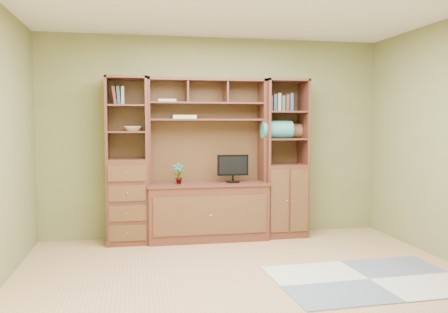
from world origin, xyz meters
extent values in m
cube|color=tan|center=(0.00, 0.00, 0.00)|extent=(4.60, 4.10, 0.04)
cube|color=olive|center=(0.00, 2.00, 1.30)|extent=(4.50, 0.04, 2.60)
cube|color=olive|center=(0.00, -2.00, 1.30)|extent=(4.50, 0.04, 2.60)
cube|color=#4F261B|center=(-0.14, 1.73, 1.02)|extent=(1.54, 0.53, 2.05)
cube|color=#4F261B|center=(-1.14, 1.77, 1.02)|extent=(0.50, 0.45, 2.05)
cube|color=#4F261B|center=(0.89, 1.77, 1.02)|extent=(0.55, 0.45, 2.05)
cube|color=#979B9C|center=(1.13, -0.11, 0.01)|extent=(1.83, 1.26, 0.01)
cube|color=black|center=(0.18, 1.70, 0.97)|extent=(0.40, 0.18, 0.49)
imported|color=brown|center=(-0.51, 1.70, 0.86)|extent=(0.14, 0.10, 0.27)
cube|color=beige|center=(-0.42, 1.82, 1.56)|extent=(0.29, 0.21, 0.05)
imported|color=silver|center=(-1.06, 1.77, 1.42)|extent=(0.24, 0.24, 0.06)
cube|color=teal|center=(0.77, 1.73, 1.40)|extent=(0.39, 0.23, 0.23)
cube|color=brown|center=(1.05, 1.85, 1.38)|extent=(0.34, 0.19, 0.19)
camera|label=1|loc=(-1.05, -4.17, 1.49)|focal=38.00mm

